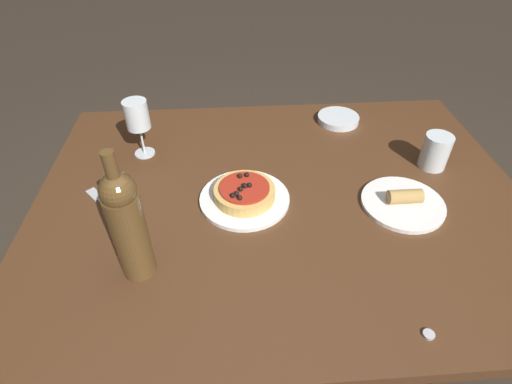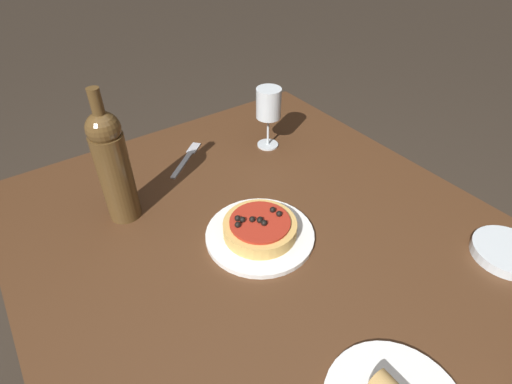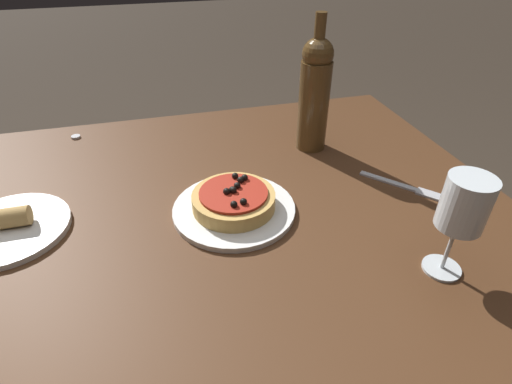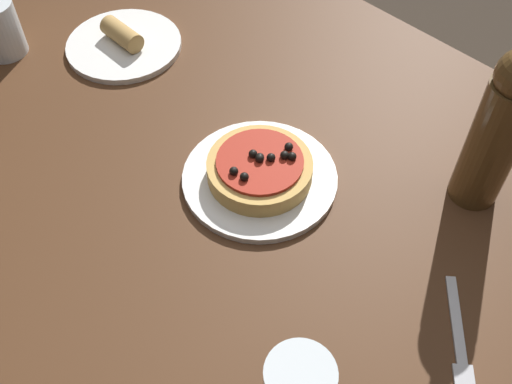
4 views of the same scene
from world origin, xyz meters
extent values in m
cube|color=#4C2D19|center=(0.00, 0.00, 0.71)|extent=(1.38, 1.06, 0.03)
cylinder|color=#4C2D19|center=(-0.63, -0.47, 0.35)|extent=(0.06, 0.06, 0.70)
cylinder|color=white|center=(-0.10, -0.01, 0.74)|extent=(0.25, 0.25, 0.01)
cylinder|color=tan|center=(-0.10, -0.01, 0.76)|extent=(0.17, 0.17, 0.03)
cylinder|color=#A82819|center=(-0.10, -0.01, 0.78)|extent=(0.14, 0.14, 0.01)
sphere|color=black|center=(-0.10, 0.03, 0.79)|extent=(0.01, 0.01, 0.01)
sphere|color=black|center=(-0.12, -0.03, 0.79)|extent=(0.01, 0.01, 0.01)
sphere|color=black|center=(-0.09, -0.01, 0.79)|extent=(0.01, 0.01, 0.01)
sphere|color=black|center=(-0.10, -0.02, 0.79)|extent=(0.01, 0.01, 0.01)
sphere|color=black|center=(-0.14, -0.05, 0.79)|extent=(0.01, 0.01, 0.01)
sphere|color=black|center=(-0.13, -0.05, 0.79)|extent=(0.01, 0.01, 0.01)
sphere|color=black|center=(-0.12, -0.06, 0.79)|extent=(0.01, 0.01, 0.01)
sphere|color=black|center=(-0.11, 0.03, 0.79)|extent=(0.01, 0.01, 0.01)
sphere|color=black|center=(-0.10, -0.01, 0.79)|extent=(0.01, 0.01, 0.01)
cylinder|color=silver|center=(-0.41, 0.24, 0.73)|extent=(0.06, 0.06, 0.00)
cylinder|color=silver|center=(-0.41, 0.24, 0.78)|extent=(0.01, 0.01, 0.09)
cylinder|color=silver|center=(-0.41, 0.24, 0.87)|extent=(0.07, 0.07, 0.09)
cylinder|color=brown|center=(-0.36, -0.24, 0.84)|extent=(0.08, 0.08, 0.22)
sphere|color=brown|center=(-0.36, -0.24, 0.97)|extent=(0.07, 0.07, 0.07)
cylinder|color=brown|center=(-0.36, -0.24, 1.02)|extent=(0.03, 0.03, 0.07)
cube|color=#B7B7BC|center=(-0.47, -0.03, 0.73)|extent=(0.10, 0.11, 0.00)
cube|color=#B7B7BC|center=(-0.53, 0.04, 0.73)|extent=(0.06, 0.06, 0.00)
cylinder|color=white|center=(0.33, -0.06, 0.74)|extent=(0.23, 0.23, 0.01)
cylinder|color=#B2894C|center=(0.33, -0.06, 0.76)|extent=(0.09, 0.04, 0.04)
cylinder|color=#B7B7BC|center=(0.24, -0.45, 0.73)|extent=(0.02, 0.02, 0.01)
camera|label=1|loc=(-0.13, -0.85, 1.47)|focal=28.00mm
camera|label=2|loc=(0.43, -0.40, 1.39)|focal=28.00mm
camera|label=3|loc=(0.02, 0.63, 1.23)|focal=28.00mm
camera|label=4|loc=(-0.55, 0.43, 1.48)|focal=42.00mm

